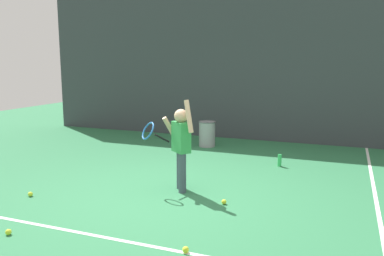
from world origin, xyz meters
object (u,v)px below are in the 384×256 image
at_px(tennis_ball_2, 30,194).
at_px(tennis_ball_3, 8,232).
at_px(tennis_player, 180,142).
at_px(tennis_ball_4, 186,250).
at_px(tennis_ball_5, 224,202).
at_px(ball_hopper, 207,133).
at_px(water_bottle, 280,160).

relative_size(tennis_ball_2, tennis_ball_3, 1.00).
bearing_deg(tennis_player, tennis_ball_4, -25.51).
bearing_deg(tennis_ball_5, ball_hopper, 113.01).
bearing_deg(water_bottle, tennis_ball_2, -135.76).
relative_size(tennis_player, tennis_ball_5, 20.46).
relative_size(ball_hopper, tennis_ball_2, 8.52).
height_order(water_bottle, tennis_ball_5, water_bottle).
relative_size(tennis_player, tennis_ball_4, 20.46).
relative_size(tennis_ball_2, tennis_ball_4, 1.00).
relative_size(water_bottle, tennis_ball_4, 3.33).
bearing_deg(water_bottle, tennis_ball_4, -95.13).
bearing_deg(tennis_ball_4, water_bottle, 84.87).
height_order(tennis_ball_2, tennis_ball_4, same).
height_order(tennis_ball_3, tennis_ball_4, same).
bearing_deg(tennis_ball_2, ball_hopper, 73.38).
distance_m(tennis_ball_2, tennis_ball_5, 2.72).
height_order(tennis_ball_4, tennis_ball_5, same).
distance_m(water_bottle, tennis_ball_5, 2.24).
distance_m(tennis_ball_3, tennis_ball_5, 2.61).
bearing_deg(tennis_ball_4, tennis_ball_2, 164.72).
bearing_deg(tennis_ball_3, tennis_ball_5, 42.67).
xyz_separation_m(tennis_player, water_bottle, (1.14, 1.90, -0.62)).
relative_size(ball_hopper, tennis_ball_3, 8.52).
relative_size(tennis_ball_3, tennis_ball_4, 1.00).
xyz_separation_m(water_bottle, tennis_ball_5, (-0.37, -2.21, -0.08)).
distance_m(ball_hopper, tennis_ball_3, 5.13).
relative_size(tennis_ball_3, tennis_ball_5, 1.00).
xyz_separation_m(ball_hopper, tennis_ball_2, (-1.21, -4.04, -0.26)).
height_order(ball_hopper, tennis_ball_5, ball_hopper).
height_order(water_bottle, tennis_ball_4, water_bottle).
bearing_deg(tennis_player, water_bottle, 98.58).
xyz_separation_m(tennis_ball_2, tennis_ball_3, (0.70, -1.06, 0.00)).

